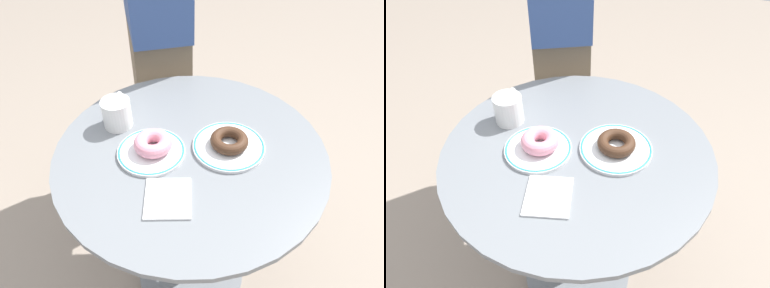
{
  "view_description": "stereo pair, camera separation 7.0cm",
  "coord_description": "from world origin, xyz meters",
  "views": [
    {
      "loc": [
        0.21,
        -0.72,
        1.46
      ],
      "look_at": [
        0.01,
        -0.02,
        0.78
      ],
      "focal_mm": 33.54,
      "sensor_mm": 36.0,
      "label": 1
    },
    {
      "loc": [
        0.27,
        -0.7,
        1.46
      ],
      "look_at": [
        0.01,
        -0.02,
        0.78
      ],
      "focal_mm": 33.54,
      "sensor_mm": 36.0,
      "label": 2
    }
  ],
  "objects": [
    {
      "name": "person_figure",
      "position": [
        -0.29,
        0.55,
        0.8
      ],
      "size": [
        0.37,
        0.44,
        1.62
      ],
      "color": "brown",
      "rests_on": "ground"
    },
    {
      "name": "paper_napkin",
      "position": [
        -0.01,
        -0.19,
        0.74
      ],
      "size": [
        0.15,
        0.16,
        0.01
      ],
      "primitive_type": "cube",
      "rotation": [
        0.0,
        0.0,
        0.28
      ],
      "color": "white",
      "rests_on": "cafe_table"
    },
    {
      "name": "cafe_table",
      "position": [
        0.0,
        0.0,
        0.5
      ],
      "size": [
        0.79,
        0.79,
        0.74
      ],
      "color": "slate",
      "rests_on": "ground"
    },
    {
      "name": "ground_plane",
      "position": [
        0.0,
        0.0,
        -0.01
      ],
      "size": [
        7.0,
        7.0,
        0.02
      ],
      "primitive_type": "cube",
      "color": "gray"
    },
    {
      "name": "donut_chocolate",
      "position": [
        0.11,
        0.04,
        0.76
      ],
      "size": [
        0.15,
        0.15,
        0.03
      ],
      "primitive_type": "torus",
      "rotation": [
        0.0,
        0.0,
        3.64
      ],
      "color": "#422819",
      "rests_on": "plate_right"
    },
    {
      "name": "donut_pink_frosted",
      "position": [
        -0.1,
        -0.04,
        0.77
      ],
      "size": [
        0.13,
        0.13,
        0.04
      ],
      "primitive_type": "torus",
      "rotation": [
        0.0,
        0.0,
        4.94
      ],
      "color": "pink",
      "rests_on": "plate_left"
    },
    {
      "name": "plate_left",
      "position": [
        -0.11,
        -0.04,
        0.74
      ],
      "size": [
        0.2,
        0.2,
        0.01
      ],
      "color": "white",
      "rests_on": "cafe_table"
    },
    {
      "name": "plate_right",
      "position": [
        0.11,
        0.04,
        0.74
      ],
      "size": [
        0.21,
        0.21,
        0.01
      ],
      "color": "white",
      "rests_on": "cafe_table"
    },
    {
      "name": "coffee_mug",
      "position": [
        -0.25,
        0.05,
        0.78
      ],
      "size": [
        0.09,
        0.13,
        0.09
      ],
      "color": "white",
      "rests_on": "cafe_table"
    }
  ]
}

